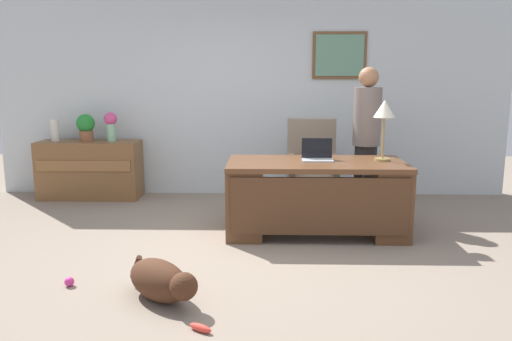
% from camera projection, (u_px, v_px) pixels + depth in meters
% --- Properties ---
extents(ground_plane, '(12.00, 12.00, 0.00)m').
position_uv_depth(ground_plane, '(241.00, 257.00, 4.64)').
color(ground_plane, gray).
extents(back_wall, '(7.00, 0.16, 2.70)m').
position_uv_depth(back_wall, '(252.00, 96.00, 6.94)').
color(back_wall, silver).
rests_on(back_wall, ground_plane).
extents(desk, '(1.83, 0.88, 0.76)m').
position_uv_depth(desk, '(316.00, 195.00, 5.26)').
color(desk, brown).
rests_on(desk, ground_plane).
extents(credenza, '(1.34, 0.50, 0.77)m').
position_uv_depth(credenza, '(90.00, 169.00, 6.83)').
color(credenza, brown).
rests_on(credenza, ground_plane).
extents(armchair, '(0.60, 0.59, 1.10)m').
position_uv_depth(armchair, '(312.00, 169.00, 6.26)').
color(armchair, gray).
rests_on(armchair, ground_plane).
extents(person_standing, '(0.32, 0.32, 1.73)m').
position_uv_depth(person_standing, '(366.00, 140.00, 5.91)').
color(person_standing, '#262323').
rests_on(person_standing, ground_plane).
extents(dog_lying, '(0.64, 0.62, 0.30)m').
position_uv_depth(dog_lying, '(162.00, 281.00, 3.71)').
color(dog_lying, '#472819').
rests_on(dog_lying, ground_plane).
extents(laptop, '(0.32, 0.22, 0.22)m').
position_uv_depth(laptop, '(317.00, 155.00, 5.30)').
color(laptop, '#B2B5BA').
rests_on(laptop, desk).
extents(desk_lamp, '(0.22, 0.22, 0.63)m').
position_uv_depth(desk_lamp, '(384.00, 113.00, 5.19)').
color(desk_lamp, '#9E8447').
rests_on(desk_lamp, desk).
extents(vase_with_flowers, '(0.17, 0.17, 0.39)m').
position_uv_depth(vase_with_flowers, '(111.00, 124.00, 6.71)').
color(vase_with_flowers, '#8BCAA1').
rests_on(vase_with_flowers, credenza).
extents(vase_empty, '(0.11, 0.11, 0.29)m').
position_uv_depth(vase_empty, '(55.00, 130.00, 6.74)').
color(vase_empty, silver).
rests_on(vase_empty, credenza).
extents(potted_plant, '(0.24, 0.24, 0.36)m').
position_uv_depth(potted_plant, '(86.00, 126.00, 6.72)').
color(potted_plant, brown).
rests_on(potted_plant, credenza).
extents(dog_toy_ball, '(0.08, 0.08, 0.08)m').
position_uv_depth(dog_toy_ball, '(69.00, 282.00, 3.98)').
color(dog_toy_ball, '#D8338C').
rests_on(dog_toy_ball, ground_plane).
extents(dog_toy_bone, '(0.17, 0.13, 0.05)m').
position_uv_depth(dog_toy_bone, '(200.00, 328.00, 3.28)').
color(dog_toy_bone, '#E53F33').
rests_on(dog_toy_bone, ground_plane).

